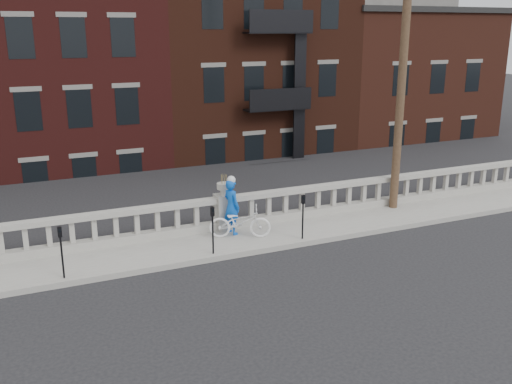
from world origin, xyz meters
The scene contains 11 objects.
ground centered at (0.00, 0.00, 0.00)m, with size 120.00×120.00×0.00m, color black.
sidewalk centered at (0.00, 3.00, 0.07)m, with size 32.00×2.20×0.15m, color gray.
balustrade centered at (0.00, 3.95, 0.64)m, with size 28.00×0.34×1.03m.
planter_pedestal centered at (0.00, 3.95, 0.83)m, with size 0.55×0.55×1.76m.
lower_level centered at (0.56, 23.04, 2.63)m, with size 80.00×44.00×20.80m.
utility_pole centered at (6.20, 3.60, 5.24)m, with size 1.60×0.28×10.00m.
parking_meter_c centered at (-5.02, 2.15, 1.00)m, with size 0.10×0.09×1.36m.
parking_meter_d centered at (-1.03, 2.15, 1.00)m, with size 0.10×0.09×1.36m.
parking_meter_e centered at (1.79, 2.15, 1.00)m, with size 0.10×0.09×1.36m.
bicycle centered at (0.14, 3.03, 0.63)m, with size 0.64×1.83×0.96m, color white.
cyclist centered at (0.04, 3.45, 1.00)m, with size 0.62×0.41×1.71m, color blue.
Camera 1 is at (-5.98, -11.85, 6.20)m, focal length 40.00 mm.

